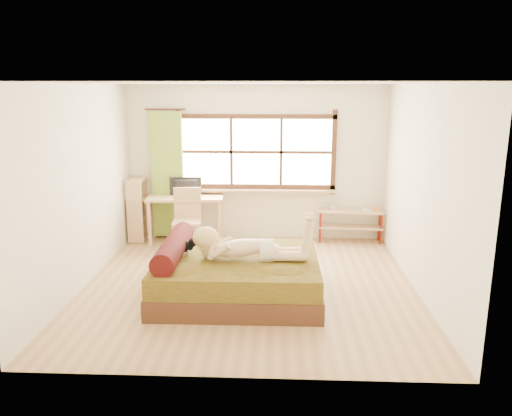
{
  "coord_description": "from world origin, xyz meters",
  "views": [
    {
      "loc": [
        0.38,
        -6.4,
        2.66
      ],
      "look_at": [
        0.09,
        0.2,
        1.04
      ],
      "focal_mm": 35.0,
      "sensor_mm": 36.0,
      "label": 1
    }
  ],
  "objects_px": {
    "woman": "(249,235)",
    "bookshelf": "(138,209)",
    "bed": "(233,275)",
    "pipe_shelf": "(351,219)",
    "desk": "(185,202)",
    "chair": "(187,215)",
    "kitten": "(183,245)"
  },
  "relations": [
    {
      "from": "pipe_shelf",
      "to": "woman",
      "type": "bearing_deg",
      "value": -120.06
    },
    {
      "from": "kitten",
      "to": "desk",
      "type": "bearing_deg",
      "value": 99.04
    },
    {
      "from": "chair",
      "to": "pipe_shelf",
      "type": "distance_m",
      "value": 2.84
    },
    {
      "from": "chair",
      "to": "bed",
      "type": "bearing_deg",
      "value": -69.08
    },
    {
      "from": "chair",
      "to": "kitten",
      "type": "bearing_deg",
      "value": -86.36
    },
    {
      "from": "bed",
      "to": "woman",
      "type": "distance_m",
      "value": 0.59
    },
    {
      "from": "bed",
      "to": "desk",
      "type": "height_order",
      "value": "desk"
    },
    {
      "from": "kitten",
      "to": "desk",
      "type": "relative_size",
      "value": 0.23
    },
    {
      "from": "bed",
      "to": "bookshelf",
      "type": "bearing_deg",
      "value": 128.13
    },
    {
      "from": "chair",
      "to": "bookshelf",
      "type": "height_order",
      "value": "bookshelf"
    },
    {
      "from": "kitten",
      "to": "desk",
      "type": "xyz_separation_m",
      "value": [
        -0.37,
        2.21,
        0.05
      ]
    },
    {
      "from": "bed",
      "to": "desk",
      "type": "xyz_separation_m",
      "value": [
        -1.04,
        2.32,
        0.42
      ]
    },
    {
      "from": "kitten",
      "to": "pipe_shelf",
      "type": "bearing_deg",
      "value": 42.43
    },
    {
      "from": "bed",
      "to": "chair",
      "type": "bearing_deg",
      "value": 115.34
    },
    {
      "from": "chair",
      "to": "desk",
      "type": "bearing_deg",
      "value": 99.59
    },
    {
      "from": "bookshelf",
      "to": "woman",
      "type": "bearing_deg",
      "value": -50.98
    },
    {
      "from": "bed",
      "to": "pipe_shelf",
      "type": "relative_size",
      "value": 1.84
    },
    {
      "from": "pipe_shelf",
      "to": "bookshelf",
      "type": "height_order",
      "value": "bookshelf"
    },
    {
      "from": "bed",
      "to": "pipe_shelf",
      "type": "xyz_separation_m",
      "value": [
        1.85,
        2.43,
        0.13
      ]
    },
    {
      "from": "kitten",
      "to": "bed",
      "type": "bearing_deg",
      "value": -8.99
    },
    {
      "from": "bookshelf",
      "to": "bed",
      "type": "bearing_deg",
      "value": -53.25
    },
    {
      "from": "bookshelf",
      "to": "desk",
      "type": "bearing_deg",
      "value": -6.27
    },
    {
      "from": "woman",
      "to": "pipe_shelf",
      "type": "bearing_deg",
      "value": 56.05
    },
    {
      "from": "woman",
      "to": "chair",
      "type": "bearing_deg",
      "value": 119.32
    },
    {
      "from": "woman",
      "to": "bookshelf",
      "type": "xyz_separation_m",
      "value": [
        -2.1,
        2.43,
        -0.28
      ]
    },
    {
      "from": "desk",
      "to": "chair",
      "type": "xyz_separation_m",
      "value": [
        0.09,
        -0.36,
        -0.14
      ]
    },
    {
      "from": "bed",
      "to": "woman",
      "type": "relative_size",
      "value": 1.44
    },
    {
      "from": "woman",
      "to": "bed",
      "type": "bearing_deg",
      "value": 165.77
    },
    {
      "from": "bed",
      "to": "chair",
      "type": "distance_m",
      "value": 2.19
    },
    {
      "from": "woman",
      "to": "desk",
      "type": "relative_size",
      "value": 1.09
    },
    {
      "from": "pipe_shelf",
      "to": "chair",
      "type": "bearing_deg",
      "value": -166.87
    },
    {
      "from": "bed",
      "to": "woman",
      "type": "bearing_deg",
      "value": -14.23
    }
  ]
}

